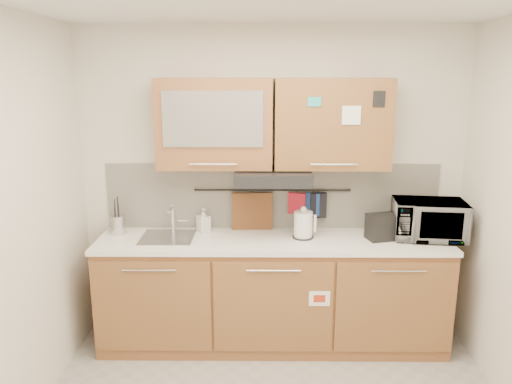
{
  "coord_description": "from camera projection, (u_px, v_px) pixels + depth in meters",
  "views": [
    {
      "loc": [
        -0.1,
        -2.62,
        2.22
      ],
      "look_at": [
        -0.13,
        1.05,
        1.34
      ],
      "focal_mm": 35.0,
      "sensor_mm": 36.0,
      "label": 1
    }
  ],
  "objects": [
    {
      "name": "countertop",
      "position": [
        273.0,
        241.0,
        4.01
      ],
      "size": [
        2.82,
        0.62,
        0.04
      ],
      "primitive_type": "cube",
      "color": "white",
      "rests_on": "base_cabinet"
    },
    {
      "name": "utensil_rail",
      "position": [
        272.0,
        190.0,
        4.18
      ],
      "size": [
        1.3,
        0.02,
        0.02
      ],
      "primitive_type": "cylinder",
      "rotation": [
        0.0,
        1.57,
        0.0
      ],
      "color": "black",
      "rests_on": "backsplash"
    },
    {
      "name": "wall_back",
      "position": [
        272.0,
        184.0,
        4.22
      ],
      "size": [
        3.2,
        0.0,
        3.2
      ],
      "primitive_type": "plane",
      "rotation": [
        1.57,
        0.0,
        0.0
      ],
      "color": "silver",
      "rests_on": "ground"
    },
    {
      "name": "range_hood",
      "position": [
        273.0,
        176.0,
        3.95
      ],
      "size": [
        0.6,
        0.46,
        0.1
      ],
      "primitive_type": "cube",
      "color": "black",
      "rests_on": "upper_cabinets"
    },
    {
      "name": "oven_mitt",
      "position": [
        313.0,
        204.0,
        4.19
      ],
      "size": [
        0.12,
        0.06,
        0.19
      ],
      "primitive_type": "cube",
      "rotation": [
        0.0,
        0.0,
        -0.26
      ],
      "color": "navy",
      "rests_on": "utensil_rail"
    },
    {
      "name": "upper_cabinets",
      "position": [
        273.0,
        123.0,
        3.92
      ],
      "size": [
        1.82,
        0.37,
        0.7
      ],
      "color": "#9D6437",
      "rests_on": "wall_back"
    },
    {
      "name": "backsplash",
      "position": [
        272.0,
        196.0,
        4.23
      ],
      "size": [
        2.8,
        0.02,
        0.56
      ],
      "primitive_type": "cube",
      "color": "silver",
      "rests_on": "countertop"
    },
    {
      "name": "soap_bottle",
      "position": [
        204.0,
        220.0,
        4.17
      ],
      "size": [
        0.13,
        0.13,
        0.2
      ],
      "primitive_type": "imported",
      "rotation": [
        0.0,
        0.0,
        0.59
      ],
      "color": "#999999",
      "rests_on": "countertop"
    },
    {
      "name": "sink",
      "position": [
        168.0,
        237.0,
        4.03
      ],
      "size": [
        0.42,
        0.4,
        0.26
      ],
      "color": "silver",
      "rests_on": "countertop"
    },
    {
      "name": "dark_pouch",
      "position": [
        318.0,
        205.0,
        4.19
      ],
      "size": [
        0.14,
        0.05,
        0.22
      ],
      "primitive_type": "cube",
      "rotation": [
        0.0,
        0.0,
        0.1
      ],
      "color": "black",
      "rests_on": "utensil_rail"
    },
    {
      "name": "toaster",
      "position": [
        384.0,
        227.0,
        3.98
      ],
      "size": [
        0.3,
        0.22,
        0.2
      ],
      "rotation": [
        0.0,
        0.0,
        0.26
      ],
      "color": "black",
      "rests_on": "countertop"
    },
    {
      "name": "cutting_board",
      "position": [
        252.0,
        217.0,
        4.22
      ],
      "size": [
        0.35,
        0.04,
        0.43
      ],
      "primitive_type": "cube",
      "rotation": [
        0.0,
        0.0,
        0.05
      ],
      "color": "brown",
      "rests_on": "utensil_rail"
    },
    {
      "name": "base_cabinet",
      "position": [
        272.0,
        298.0,
        4.13
      ],
      "size": [
        2.8,
        0.64,
        0.88
      ],
      "color": "#9D6437",
      "rests_on": "floor"
    },
    {
      "name": "utensil_crock",
      "position": [
        118.0,
        224.0,
        4.12
      ],
      "size": [
        0.16,
        0.16,
        0.31
      ],
      "rotation": [
        0.0,
        0.0,
        -0.33
      ],
      "color": "silver",
      "rests_on": "countertop"
    },
    {
      "name": "kettle",
      "position": [
        303.0,
        225.0,
        4.01
      ],
      "size": [
        0.19,
        0.17,
        0.26
      ],
      "rotation": [
        0.0,
        0.0,
        0.09
      ],
      "color": "silver",
      "rests_on": "countertop"
    },
    {
      "name": "microwave",
      "position": [
        429.0,
        220.0,
        3.99
      ],
      "size": [
        0.59,
        0.43,
        0.31
      ],
      "primitive_type": "imported",
      "rotation": [
        0.0,
        0.0,
        -0.11
      ],
      "color": "#999999",
      "rests_on": "countertop"
    },
    {
      "name": "pot_holder",
      "position": [
        297.0,
        203.0,
        4.19
      ],
      "size": [
        0.15,
        0.07,
        0.18
      ],
      "primitive_type": "cube",
      "rotation": [
        0.0,
        0.0,
        -0.31
      ],
      "color": "red",
      "rests_on": "utensil_rail"
    }
  ]
}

